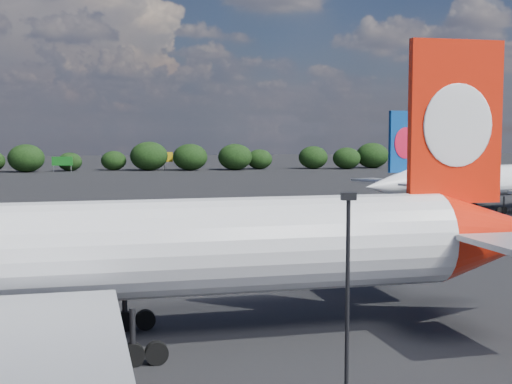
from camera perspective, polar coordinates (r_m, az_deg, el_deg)
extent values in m
plane|color=black|center=(100.50, -13.06, -2.27)|extent=(500.00, 500.00, 0.00)
cylinder|color=white|center=(41.43, -13.43, -4.64)|extent=(43.79, 9.95, 5.72)
cone|color=red|center=(49.16, 18.95, -3.26)|extent=(9.66, 6.59, 5.72)
cube|color=red|center=(46.90, 15.67, 5.41)|extent=(6.31, 1.19, 10.29)
ellipsoid|color=white|center=(46.60, 15.87, 5.15)|extent=(4.80, 0.70, 5.26)
ellipsoid|color=white|center=(47.20, 15.45, 5.16)|extent=(4.80, 0.70, 5.26)
cube|color=#ACAFB5|center=(53.37, 13.24, -1.98)|extent=(5.79, 7.33, 0.34)
cube|color=#ACAFB5|center=(27.49, -18.00, -13.66)|extent=(9.64, 23.48, 0.63)
cube|color=#ACAFB5|center=(56.43, -15.84, -4.01)|extent=(9.64, 23.48, 0.63)
cylinder|color=red|center=(51.21, -18.59, -6.69)|extent=(5.99, 3.63, 3.09)
cube|color=#ACAFB5|center=(51.06, -18.62, -5.81)|extent=(2.54, 0.59, 1.37)
cylinder|color=black|center=(39.05, -9.85, -11.19)|extent=(0.35, 0.35, 2.86)
cylinder|color=black|center=(39.37, -9.82, -12.71)|extent=(1.30, 0.64, 1.26)
cylinder|color=black|center=(39.46, -7.96, -12.64)|extent=(1.30, 0.64, 1.26)
cylinder|color=black|center=(45.66, -10.46, -8.81)|extent=(0.35, 0.35, 2.86)
cylinder|color=black|center=(45.93, -10.43, -10.12)|extent=(1.30, 0.64, 1.26)
cylinder|color=black|center=(46.02, -8.85, -10.07)|extent=(1.30, 0.64, 1.26)
cylinder|color=white|center=(115.22, 18.82, 0.89)|extent=(35.34, 17.64, 4.75)
cone|color=white|center=(99.94, 10.48, 0.48)|extent=(8.81, 7.20, 4.75)
cube|color=navy|center=(101.51, 11.77, 3.96)|extent=(5.04, 2.35, 8.55)
ellipsoid|color=red|center=(101.30, 11.87, 3.86)|extent=(3.78, 1.64, 4.37)
ellipsoid|color=red|center=(101.73, 11.66, 3.87)|extent=(3.78, 1.64, 4.37)
cube|color=#ACAFB5|center=(97.27, 13.32, 0.52)|extent=(6.07, 6.87, 0.29)
cube|color=#ACAFB5|center=(105.13, 9.44, 0.92)|extent=(6.07, 6.87, 0.29)
cube|color=#ACAFB5|center=(125.16, 15.15, 0.59)|extent=(12.70, 19.95, 0.52)
cylinder|color=#ACAFB5|center=(123.33, 17.31, -0.10)|extent=(5.36, 4.13, 2.57)
cube|color=#ACAFB5|center=(123.27, 17.32, 0.21)|extent=(2.05, 1.03, 1.14)
cylinder|color=black|center=(112.20, 19.22, -0.93)|extent=(0.34, 0.34, 2.38)
cylinder|color=black|center=(112.29, 19.20, -1.39)|extent=(1.13, 0.78, 1.05)
cylinder|color=black|center=(111.51, 18.85, -1.43)|extent=(1.13, 0.78, 1.05)
cylinder|color=black|center=(116.00, 17.10, -0.69)|extent=(0.34, 0.34, 2.38)
cylinder|color=black|center=(116.09, 17.09, -1.13)|extent=(1.13, 0.78, 1.05)
cylinder|color=black|center=(115.34, 16.73, -1.16)|extent=(1.13, 0.78, 1.05)
cylinder|color=black|center=(27.64, 7.29, -10.98)|extent=(0.16, 0.16, 9.95)
cube|color=black|center=(26.69, 7.42, -0.35)|extent=(0.55, 0.30, 0.28)
cube|color=#135F18|center=(217.18, -15.24, 2.40)|extent=(6.00, 0.30, 2.60)
cylinder|color=gray|center=(217.60, -15.88, 1.81)|extent=(0.20, 0.20, 2.00)
cylinder|color=gray|center=(216.99, -14.57, 1.84)|extent=(0.20, 0.20, 2.00)
cube|color=gold|center=(221.53, -7.33, 2.80)|extent=(5.00, 0.30, 3.00)
cylinder|color=gray|center=(221.65, -7.32, 2.09)|extent=(0.30, 0.30, 2.50)
ellipsoid|color=black|center=(218.64, -17.91, 2.59)|extent=(10.65, 9.02, 8.20)
ellipsoid|color=black|center=(221.46, -14.67, 2.36)|extent=(7.25, 6.13, 5.58)
ellipsoid|color=black|center=(222.38, -11.32, 2.48)|extent=(7.71, 6.52, 5.93)
ellipsoid|color=black|center=(219.04, -8.56, 2.86)|extent=(11.40, 9.65, 8.77)
ellipsoid|color=black|center=(217.79, -5.29, 2.79)|extent=(10.55, 8.93, 8.12)
ellipsoid|color=black|center=(219.22, -1.68, 2.82)|extent=(10.50, 8.88, 8.08)
ellipsoid|color=black|center=(224.36, 0.28, 2.64)|extent=(8.10, 6.85, 6.23)
ellipsoid|color=black|center=(226.75, 4.59, 2.77)|extent=(9.38, 7.94, 7.22)
ellipsoid|color=black|center=(226.82, 7.26, 2.70)|extent=(8.86, 7.50, 6.82)
ellipsoid|color=black|center=(233.35, 9.29, 2.90)|extent=(10.62, 8.99, 8.17)
ellipsoid|color=black|center=(234.82, 12.85, 2.75)|extent=(9.50, 8.04, 7.31)
ellipsoid|color=black|center=(242.49, 15.92, 2.88)|extent=(10.85, 9.18, 8.35)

